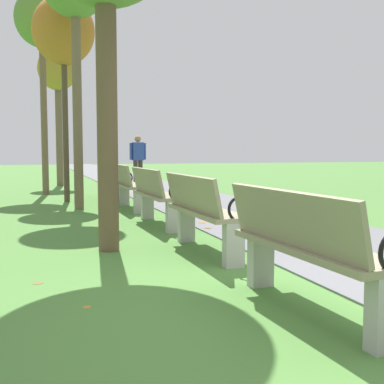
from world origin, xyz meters
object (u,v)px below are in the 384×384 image
object	(u,v)px
trash_bin	(112,184)
park_bench_1	(305,247)
park_bench_3	(156,195)
pedestrian_walking	(138,158)
tree_5	(58,73)
tree_3	(63,32)
park_bench_5	(111,179)
park_bench_4	(129,185)
tree_4	(42,22)
park_bench_2	(203,211)

from	to	relation	value
trash_bin	park_bench_1	bearing A→B (deg)	-88.92
park_bench_3	pedestrian_walking	distance (m)	7.86
park_bench_3	trash_bin	xyz separation A→B (m)	(-0.15, 3.45, -0.06)
pedestrian_walking	trash_bin	size ratio (longest dim) A/B	1.93
tree_5	tree_3	bearing A→B (deg)	-91.59
tree_5	park_bench_5	bearing A→B (deg)	-79.49
park_bench_4	tree_4	distance (m)	5.86
tree_5	pedestrian_walking	bearing A→B (deg)	-37.73
park_bench_5	tree_4	world-z (taller)	tree_4
park_bench_2	tree_3	bearing A→B (deg)	99.64
tree_5	pedestrian_walking	size ratio (longest dim) A/B	2.82
park_bench_3	park_bench_4	bearing A→B (deg)	90.00
park_bench_5	park_bench_2	bearing A→B (deg)	-90.00
park_bench_1	tree_5	distance (m)	14.27
park_bench_1	tree_3	size ratio (longest dim) A/B	0.35
park_bench_2	park_bench_3	world-z (taller)	same
park_bench_1	park_bench_3	world-z (taller)	same
park_bench_3	tree_4	xyz separation A→B (m)	(-1.48, 6.24, 4.03)
park_bench_4	tree_3	world-z (taller)	tree_3
park_bench_2	pedestrian_walking	size ratio (longest dim) A/B	0.99
park_bench_5	pedestrian_walking	xyz separation A→B (m)	(1.35, 3.22, 0.44)
park_bench_4	trash_bin	xyz separation A→B (m)	(-0.15, 1.20, -0.06)
park_bench_2	park_bench_1	bearing A→B (deg)	-90.00
park_bench_4	tree_4	size ratio (longest dim) A/B	0.30
pedestrian_walking	park_bench_3	bearing A→B (deg)	-99.94
park_bench_1	trash_bin	bearing A→B (deg)	91.08
park_bench_4	tree_4	xyz separation A→B (m)	(-1.48, 3.99, 4.03)
park_bench_5	park_bench_3	bearing A→B (deg)	-90.00
park_bench_2	park_bench_3	xyz separation A→B (m)	(0.00, 2.20, 0.00)
park_bench_5	tree_3	distance (m)	3.51
park_bench_3	tree_5	xyz separation A→B (m)	(-0.92, 9.49, 3.24)
park_bench_1	tree_4	world-z (taller)	tree_4
park_bench_1	tree_3	world-z (taller)	tree_3
park_bench_5	park_bench_4	bearing A→B (deg)	-90.00
park_bench_3	pedestrian_walking	world-z (taller)	pedestrian_walking
park_bench_3	park_bench_4	size ratio (longest dim) A/B	1.00
park_bench_2	park_bench_3	bearing A→B (deg)	90.00
park_bench_1	park_bench_2	size ratio (longest dim) A/B	1.01
tree_3	tree_4	distance (m)	2.27
trash_bin	park_bench_3	bearing A→B (deg)	-87.56
park_bench_5	trash_bin	distance (m)	1.08
park_bench_2	park_bench_5	xyz separation A→B (m)	(0.00, 6.71, 0.00)
park_bench_3	park_bench_5	world-z (taller)	same
park_bench_1	park_bench_2	bearing A→B (deg)	90.00
tree_5	pedestrian_walking	xyz separation A→B (m)	(2.28, -1.76, -2.79)
park_bench_4	trash_bin	world-z (taller)	park_bench_4
park_bench_1	park_bench_2	xyz separation A→B (m)	(-0.00, 2.19, 0.00)
park_bench_1	park_bench_3	bearing A→B (deg)	90.00
park_bench_3	tree_5	distance (m)	10.07
park_bench_1	tree_3	distance (m)	9.19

